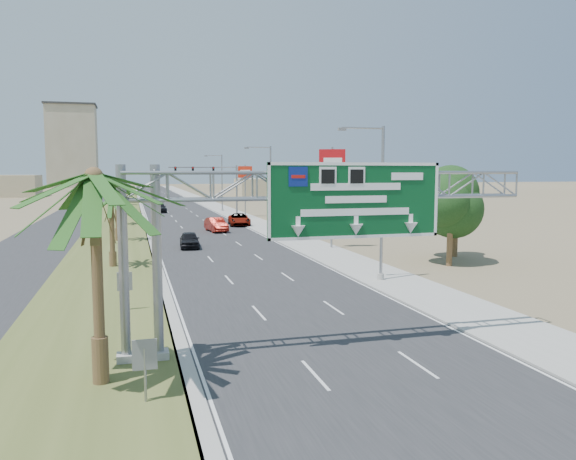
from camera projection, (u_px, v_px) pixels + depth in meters
The scene contains 29 objects.
road at pixel (171, 205), 118.92m from camera, with size 12.00×300.00×0.02m, color #28282B.
sidewalk_right at pixel (211, 204), 121.19m from camera, with size 4.00×300.00×0.10m, color #9E9B93.
median_grass at pixel (122, 205), 116.24m from camera, with size 7.00×300.00×0.12m, color #505827.
opposing_road at pixel (86, 206), 114.37m from camera, with size 8.00×300.00×0.02m, color #28282B.
sign_gantry at pixel (315, 199), 22.15m from camera, with size 16.75×1.24×7.50m.
palm_near at pixel (94, 178), 18.04m from camera, with size 5.70×5.70×8.35m.
palm_row_b at pixel (111, 202), 41.16m from camera, with size 3.99×3.99×5.95m.
palm_row_c at pixel (116, 186), 56.40m from camera, with size 3.99×3.99×6.75m.
palm_row_d at pixel (120, 192), 73.77m from camera, with size 3.99×3.99×5.45m.
palm_row_e at pixel (122, 184), 91.90m from camera, with size 3.99×3.99×6.15m.
palm_row_f at pixel (124, 183), 115.88m from camera, with size 3.99×3.99×5.75m.
streetlight_near at pixel (379, 209), 36.10m from camera, with size 3.27×0.44×10.00m.
streetlight_mid at pixel (269, 192), 64.83m from camera, with size 3.27×0.44×10.00m.
streetlight_far at pixel (221, 185), 99.31m from camera, with size 3.27×0.44×10.00m.
signal_mast at pixel (223, 186), 83.38m from camera, with size 10.28×0.71×8.00m.
store_building at pixel (344, 206), 82.46m from camera, with size 18.00×10.00×4.00m, color tan.
oak_near at pixel (451, 206), 42.01m from camera, with size 4.50×4.50×6.80m.
oak_far at pixel (456, 211), 46.72m from camera, with size 3.50×3.50×5.60m.
median_signback_a at pixel (145, 359), 17.07m from camera, with size 0.75×0.08×2.08m.
median_signback_b at pixel (125, 284), 28.38m from camera, with size 0.75×0.08×2.08m.
tower_distant at pixel (73, 147), 242.60m from camera, with size 20.00×16.00×35.00m, color tan.
building_distant_right at pixel (273, 188), 155.42m from camera, with size 20.00×12.00×5.00m, color tan.
car_left_lane at pixel (189, 240), 52.26m from camera, with size 1.77×4.39×1.50m, color black.
car_mid_lane at pixel (216, 225), 66.21m from camera, with size 1.74×4.99×1.64m, color maroon.
car_right_lane at pixel (239, 220), 73.56m from camera, with size 2.64×5.73×1.59m, color gray.
car_far at pixel (159, 208), 96.76m from camera, with size 2.20×5.40×1.57m, color black.
pole_sign_red_near at pixel (332, 169), 51.28m from camera, with size 2.36×1.09×9.33m.
pole_sign_blue at pixel (323, 185), 63.61m from camera, with size 2.02×0.67×7.53m.
pole_sign_red_far at pixel (245, 176), 87.31m from camera, with size 2.20×0.91×8.09m.
Camera 1 is at (-8.05, -11.13, 7.17)m, focal length 35.00 mm.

